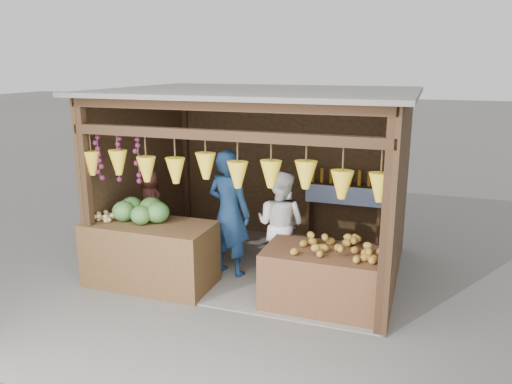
% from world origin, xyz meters
% --- Properties ---
extents(ground, '(80.00, 80.00, 0.00)m').
position_xyz_m(ground, '(0.00, 0.00, 0.00)').
color(ground, '#514F49').
rests_on(ground, ground).
extents(stall_structure, '(4.30, 3.30, 2.66)m').
position_xyz_m(stall_structure, '(-0.03, -0.04, 1.67)').
color(stall_structure, slate).
rests_on(stall_structure, ground).
extents(back_shelf, '(1.25, 0.32, 1.32)m').
position_xyz_m(back_shelf, '(1.05, 1.28, 0.87)').
color(back_shelf, '#382314').
rests_on(back_shelf, ground).
extents(counter_left, '(1.76, 0.85, 0.90)m').
position_xyz_m(counter_left, '(-1.22, -1.12, 0.45)').
color(counter_left, '#452F17').
rests_on(counter_left, ground).
extents(counter_right, '(1.59, 0.85, 0.75)m').
position_xyz_m(counter_right, '(1.24, -0.98, 0.37)').
color(counter_right, '#492918').
rests_on(counter_right, ground).
extents(stool, '(0.34, 0.34, 0.32)m').
position_xyz_m(stool, '(-1.87, 0.01, 0.16)').
color(stool, black).
rests_on(stool, ground).
extents(man_standing, '(0.76, 0.59, 1.87)m').
position_xyz_m(man_standing, '(-0.31, -0.43, 0.93)').
color(man_standing, '#142B4C').
rests_on(man_standing, ground).
extents(woman_standing, '(0.86, 0.73, 1.56)m').
position_xyz_m(woman_standing, '(0.40, -0.24, 0.78)').
color(woman_standing, white).
rests_on(woman_standing, ground).
extents(vendor_seated, '(0.60, 0.59, 1.04)m').
position_xyz_m(vendor_seated, '(-1.87, 0.01, 0.84)').
color(vendor_seated, brown).
rests_on(vendor_seated, stool).
extents(melon_pile, '(1.00, 0.50, 0.32)m').
position_xyz_m(melon_pile, '(-1.33, -1.06, 1.06)').
color(melon_pile, '#174813').
rests_on(melon_pile, counter_left).
extents(tanfruit_pile, '(0.34, 0.40, 0.13)m').
position_xyz_m(tanfruit_pile, '(-1.84, -1.19, 0.96)').
color(tanfruit_pile, tan).
rests_on(tanfruit_pile, counter_left).
extents(mango_pile, '(1.40, 0.64, 0.22)m').
position_xyz_m(mango_pile, '(1.33, -0.98, 0.86)').
color(mango_pile, '#CF4E1B').
rests_on(mango_pile, counter_right).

